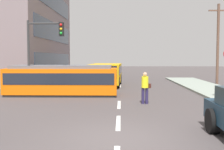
{
  "coord_description": "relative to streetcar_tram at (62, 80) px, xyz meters",
  "views": [
    {
      "loc": [
        0.1,
        -8.36,
        2.44
      ],
      "look_at": [
        -0.43,
        7.78,
        1.43
      ],
      "focal_mm": 44.88,
      "sensor_mm": 36.0,
      "label": 1
    }
  ],
  "objects": [
    {
      "name": "parked_sedan_furthest",
      "position": [
        -2.04,
        16.77,
        -0.38
      ],
      "size": [
        2.16,
        4.22,
        1.19
      ],
      "color": "navy",
      "rests_on": "ground"
    },
    {
      "name": "traffic_light_mast",
      "position": [
        -0.97,
        -1.02,
        2.27
      ],
      "size": [
        2.25,
        0.33,
        4.7
      ],
      "color": "#333333",
      "rests_on": "ground"
    },
    {
      "name": "lane_stripe_3",
      "position": [
        3.71,
        6.0,
        -1.0
      ],
      "size": [
        0.16,
        2.4,
        0.01
      ],
      "primitive_type": "cube",
      "color": "silver",
      "rests_on": "ground"
    },
    {
      "name": "city_bus",
      "position": [
        2.49,
        6.08,
        0.08
      ],
      "size": [
        2.73,
        5.87,
        1.88
      ],
      "color": "gold",
      "rests_on": "ground"
    },
    {
      "name": "parked_sedan_far",
      "position": [
        -1.53,
        10.84,
        -0.38
      ],
      "size": [
        2.11,
        4.12,
        1.19
      ],
      "color": "maroon",
      "rests_on": "ground"
    },
    {
      "name": "lane_stripe_4",
      "position": [
        3.71,
        12.0,
        -1.0
      ],
      "size": [
        0.16,
        2.4,
        0.01
      ],
      "primitive_type": "cube",
      "color": "silver",
      "rests_on": "ground"
    },
    {
      "name": "ground_plane",
      "position": [
        3.71,
        0.39,
        -1.0
      ],
      "size": [
        120.0,
        120.0,
        0.0
      ],
      "primitive_type": "plane",
      "color": "#4A4343"
    },
    {
      "name": "pedestrian_crossing",
      "position": [
        5.07,
        -3.27,
        -0.06
      ],
      "size": [
        0.51,
        0.36,
        1.67
      ],
      "color": "#292249",
      "rests_on": "ground"
    },
    {
      "name": "utility_pole_mid",
      "position": [
        12.64,
        8.0,
        2.82
      ],
      "size": [
        1.8,
        0.24,
        7.3
      ],
      "color": "brown",
      "rests_on": "ground"
    },
    {
      "name": "lane_stripe_1",
      "position": [
        3.71,
        -7.61,
        -1.0
      ],
      "size": [
        0.16,
        2.4,
        0.01
      ],
      "primitive_type": "cube",
      "color": "silver",
      "rests_on": "ground"
    },
    {
      "name": "lane_stripe_2",
      "position": [
        3.71,
        -3.61,
        -1.0
      ],
      "size": [
        0.16,
        2.4,
        0.01
      ],
      "primitive_type": "cube",
      "color": "silver",
      "rests_on": "ground"
    },
    {
      "name": "parked_sedan_mid",
      "position": [
        -1.86,
        3.96,
        -0.38
      ],
      "size": [
        1.95,
        4.6,
        1.19
      ],
      "color": "beige",
      "rests_on": "ground"
    },
    {
      "name": "streetcar_tram",
      "position": [
        0.0,
        0.0,
        0.0
      ],
      "size": [
        7.08,
        2.6,
        1.94
      ],
      "color": "orange",
      "rests_on": "ground"
    }
  ]
}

